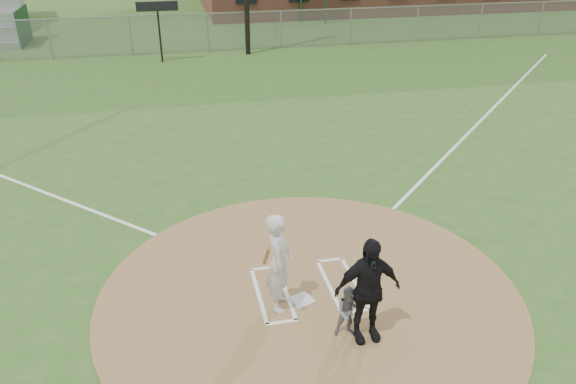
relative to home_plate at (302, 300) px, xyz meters
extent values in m
plane|color=#30581E|center=(0.20, 0.20, -0.03)|extent=(140.00, 140.00, 0.00)
cylinder|color=#9A7848|center=(0.20, 0.20, -0.02)|extent=(8.40, 8.40, 0.02)
cube|color=silver|center=(0.00, 0.00, 0.00)|extent=(0.52, 0.52, 0.03)
cube|color=white|center=(9.20, 9.20, -0.03)|extent=(17.04, 17.04, 0.01)
imported|color=gray|center=(0.57, -1.11, 0.49)|extent=(0.52, 0.43, 1.01)
imported|color=black|center=(0.84, -1.23, 1.00)|extent=(1.19, 0.52, 2.02)
cube|color=white|center=(-0.80, 0.35, -0.01)|extent=(0.08, 1.80, 0.01)
cube|color=white|center=(-0.25, 0.35, -0.01)|extent=(0.08, 1.80, 0.01)
cube|color=white|center=(-0.52, 1.25, -0.01)|extent=(0.62, 0.08, 0.01)
cube|color=white|center=(-0.52, -0.55, -0.01)|extent=(0.62, 0.08, 0.01)
cube|color=white|center=(1.20, 0.35, -0.01)|extent=(0.08, 1.80, 0.01)
cube|color=white|center=(0.65, 0.35, -0.01)|extent=(0.08, 1.80, 0.01)
cube|color=white|center=(0.92, 1.25, -0.01)|extent=(0.62, 0.08, 0.01)
cube|color=white|center=(0.92, -0.55, -0.01)|extent=(0.62, 0.08, 0.01)
imported|color=silver|center=(-0.46, -0.05, 0.98)|extent=(0.65, 0.82, 1.99)
cylinder|color=olive|center=(-0.76, -0.45, 1.42)|extent=(0.07, 0.60, 0.70)
cube|color=slate|center=(0.20, 22.20, 0.97)|extent=(56.00, 0.03, 2.00)
cube|color=gray|center=(0.20, 22.20, 1.97)|extent=(56.00, 0.06, 0.06)
cube|color=gray|center=(0.20, 22.20, 0.97)|extent=(56.08, 0.08, 2.00)
cube|color=#194728|center=(-9.80, 26.40, 0.97)|extent=(0.08, 3.20, 2.00)
cylinder|color=black|center=(-2.30, 20.40, 1.27)|extent=(0.10, 0.10, 2.60)
cube|color=black|center=(-2.30, 20.40, 2.67)|extent=(2.00, 0.10, 0.45)
camera|label=1|loc=(-2.17, -8.59, 6.82)|focal=35.00mm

